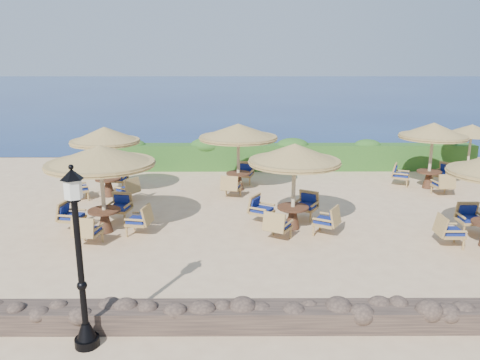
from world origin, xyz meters
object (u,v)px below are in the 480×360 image
lamp_post (80,267)px  cafe_set_0 (101,170)px  extra_parasol (472,130)px  cafe_set_5 (432,142)px  cafe_set_4 (238,139)px  cafe_set_1 (294,171)px  cafe_set_3 (106,148)px

lamp_post → cafe_set_0: size_ratio=1.04×
lamp_post → extra_parasol: lamp_post is taller
extra_parasol → cafe_set_5: bearing=-148.9°
cafe_set_4 → cafe_set_5: 7.67m
lamp_post → extra_parasol: (12.60, 12.00, 0.62)m
lamp_post → extra_parasol: size_ratio=1.38×
extra_parasol → cafe_set_5: size_ratio=0.87×
extra_parasol → cafe_set_1: (-8.17, -5.94, -0.35)m
extra_parasol → cafe_set_1: cafe_set_1 is taller
lamp_post → cafe_set_1: (4.43, 6.06, 0.27)m
cafe_set_0 → cafe_set_5: size_ratio=1.16×
cafe_set_1 → cafe_set_3: bearing=151.8°
cafe_set_3 → cafe_set_5: 12.64m
lamp_post → cafe_set_0: lamp_post is taller
cafe_set_0 → cafe_set_4: 6.15m
cafe_set_0 → cafe_set_4: (4.01, 4.66, 0.14)m
extra_parasol → cafe_set_4: (-9.84, -1.56, -0.11)m
extra_parasol → cafe_set_4: size_ratio=0.78×
lamp_post → cafe_set_0: (-1.25, 5.78, 0.36)m
extra_parasol → cafe_set_4: bearing=-171.0°
lamp_post → cafe_set_4: lamp_post is taller
cafe_set_4 → cafe_set_3: bearing=-170.2°
cafe_set_3 → extra_parasol: bearing=9.3°
cafe_set_0 → cafe_set_5: same height
lamp_post → cafe_set_3: 9.84m
lamp_post → cafe_set_5: bearing=45.7°
cafe_set_3 → cafe_set_4: size_ratio=0.90×
lamp_post → cafe_set_3: size_ratio=1.20×
lamp_post → cafe_set_3: bearing=102.7°
extra_parasol → cafe_set_5: 2.55m
extra_parasol → cafe_set_4: cafe_set_4 is taller
lamp_post → cafe_set_3: (-2.16, 9.59, 0.30)m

